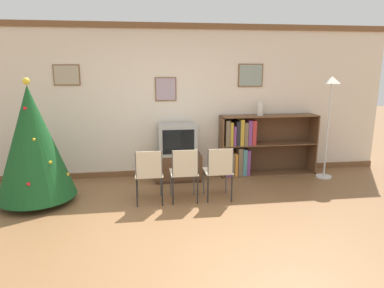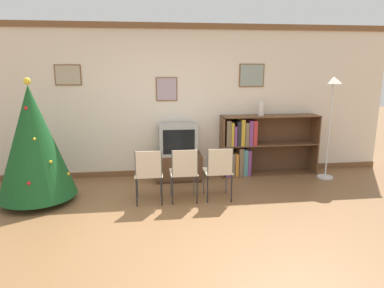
% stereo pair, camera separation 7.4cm
% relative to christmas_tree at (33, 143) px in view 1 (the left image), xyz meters
% --- Properties ---
extents(ground_plane, '(24.00, 24.00, 0.00)m').
position_rel_christmas_tree_xyz_m(ground_plane, '(1.96, -1.37, -0.91)').
color(ground_plane, brown).
extents(wall_back, '(8.32, 0.11, 2.70)m').
position_rel_christmas_tree_xyz_m(wall_back, '(1.96, 1.11, 0.44)').
color(wall_back, silver).
rests_on(wall_back, ground_plane).
extents(christmas_tree, '(1.10, 1.10, 1.83)m').
position_rel_christmas_tree_xyz_m(christmas_tree, '(0.00, 0.00, 0.00)').
color(christmas_tree, maroon).
rests_on(christmas_tree, ground_plane).
extents(tv_console, '(0.82, 0.53, 0.47)m').
position_rel_christmas_tree_xyz_m(tv_console, '(2.15, 0.78, -0.67)').
color(tv_console, '#412A1A').
rests_on(tv_console, ground_plane).
extents(television, '(0.65, 0.49, 0.53)m').
position_rel_christmas_tree_xyz_m(television, '(2.15, 0.78, -0.17)').
color(television, '#9E9E99').
rests_on(television, tv_console).
extents(folding_chair_left, '(0.40, 0.40, 0.82)m').
position_rel_christmas_tree_xyz_m(folding_chair_left, '(1.63, -0.29, -0.44)').
color(folding_chair_left, beige).
rests_on(folding_chair_left, ground_plane).
extents(folding_chair_center, '(0.40, 0.40, 0.82)m').
position_rel_christmas_tree_xyz_m(folding_chair_center, '(2.15, -0.29, -0.44)').
color(folding_chair_center, beige).
rests_on(folding_chair_center, ground_plane).
extents(folding_chair_right, '(0.40, 0.40, 0.82)m').
position_rel_christmas_tree_xyz_m(folding_chair_right, '(2.67, -0.29, -0.44)').
color(folding_chair_right, beige).
rests_on(folding_chair_right, ground_plane).
extents(bookshelf, '(1.80, 0.36, 1.10)m').
position_rel_christmas_tree_xyz_m(bookshelf, '(3.52, 0.87, -0.36)').
color(bookshelf, brown).
rests_on(bookshelf, ground_plane).
extents(vase, '(0.11, 0.11, 0.25)m').
position_rel_christmas_tree_xyz_m(vase, '(3.68, 0.90, 0.32)').
color(vase, silver).
rests_on(vase, bookshelf).
extents(standing_lamp, '(0.28, 0.28, 1.80)m').
position_rel_christmas_tree_xyz_m(standing_lamp, '(4.80, 0.50, 0.48)').
color(standing_lamp, silver).
rests_on(standing_lamp, ground_plane).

